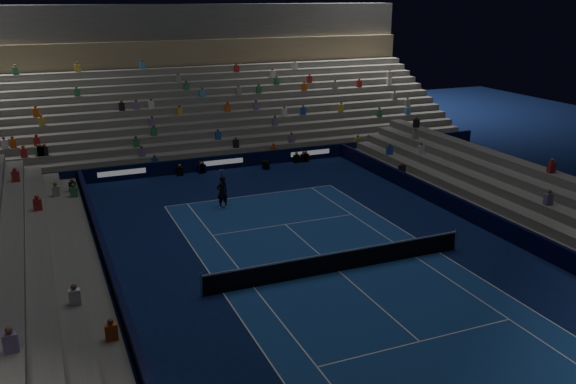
# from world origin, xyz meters

# --- Properties ---
(ground) EXTENTS (90.00, 90.00, 0.00)m
(ground) POSITION_xyz_m (0.00, 0.00, 0.00)
(ground) COLOR #0B1745
(ground) RESTS_ON ground
(court_surface) EXTENTS (10.97, 23.77, 0.01)m
(court_surface) POSITION_xyz_m (0.00, 0.00, 0.01)
(court_surface) COLOR navy
(court_surface) RESTS_ON ground
(sponsor_barrier_far) EXTENTS (44.00, 0.25, 1.00)m
(sponsor_barrier_far) POSITION_xyz_m (0.00, 18.50, 0.50)
(sponsor_barrier_far) COLOR black
(sponsor_barrier_far) RESTS_ON ground
(sponsor_barrier_east) EXTENTS (0.25, 37.00, 1.00)m
(sponsor_barrier_east) POSITION_xyz_m (9.70, 0.00, 0.50)
(sponsor_barrier_east) COLOR black
(sponsor_barrier_east) RESTS_ON ground
(sponsor_barrier_west) EXTENTS (0.25, 37.00, 1.00)m
(sponsor_barrier_west) POSITION_xyz_m (-9.70, 0.00, 0.50)
(sponsor_barrier_west) COLOR #080C33
(sponsor_barrier_west) RESTS_ON ground
(grandstand_main) EXTENTS (44.00, 15.20, 11.20)m
(grandstand_main) POSITION_xyz_m (0.00, 27.90, 3.38)
(grandstand_main) COLOR slate
(grandstand_main) RESTS_ON ground
(grandstand_east) EXTENTS (5.00, 37.00, 2.50)m
(grandstand_east) POSITION_xyz_m (13.17, 0.00, 0.92)
(grandstand_east) COLOR slate
(grandstand_east) RESTS_ON ground
(grandstand_west) EXTENTS (5.00, 37.00, 2.50)m
(grandstand_west) POSITION_xyz_m (-13.17, 0.00, 0.92)
(grandstand_west) COLOR slate
(grandstand_west) RESTS_ON ground
(tennis_net) EXTENTS (12.90, 0.10, 1.10)m
(tennis_net) POSITION_xyz_m (0.00, 0.00, 0.50)
(tennis_net) COLOR #B2B2B7
(tennis_net) RESTS_ON ground
(tennis_player) EXTENTS (0.79, 0.59, 1.94)m
(tennis_player) POSITION_xyz_m (-2.35, 10.38, 0.97)
(tennis_player) COLOR black
(tennis_player) RESTS_ON ground
(broadcast_camera) EXTENTS (0.51, 0.93, 0.59)m
(broadcast_camera) POSITION_xyz_m (2.99, 17.29, 0.31)
(broadcast_camera) COLOR black
(broadcast_camera) RESTS_ON ground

